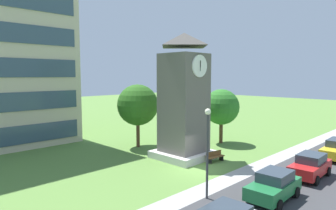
# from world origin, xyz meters

# --- Properties ---
(ground_plane) EXTENTS (160.00, 160.00, 0.00)m
(ground_plane) POSITION_xyz_m (0.00, 0.00, 0.00)
(ground_plane) COLOR #567F38
(street_asphalt) EXTENTS (120.00, 7.20, 0.01)m
(street_asphalt) POSITION_xyz_m (0.00, -7.17, 0.00)
(street_asphalt) COLOR #38383A
(street_asphalt) RESTS_ON ground
(kerb_strip) EXTENTS (120.00, 1.60, 0.01)m
(kerb_strip) POSITION_xyz_m (0.00, -2.77, 0.00)
(kerb_strip) COLOR #9E9E99
(kerb_strip) RESTS_ON ground
(clock_tower) EXTENTS (4.52, 4.52, 10.92)m
(clock_tower) POSITION_xyz_m (1.91, 3.25, 4.90)
(clock_tower) COLOR #605B56
(clock_tower) RESTS_ON ground
(park_bench) EXTENTS (1.85, 0.71, 0.88)m
(park_bench) POSITION_xyz_m (2.77, 0.46, 0.46)
(park_bench) COLOR brown
(park_bench) RESTS_ON ground
(street_lamp) EXTENTS (0.36, 0.36, 5.37)m
(street_lamp) POSITION_xyz_m (-3.77, -3.71, 3.37)
(street_lamp) COLOR #333338
(street_lamp) RESTS_ON ground
(tree_streetside) EXTENTS (3.81, 3.81, 5.83)m
(tree_streetside) POSITION_xyz_m (9.04, 4.24, 3.91)
(tree_streetside) COLOR #513823
(tree_streetside) RESTS_ON ground
(tree_by_building) EXTENTS (4.16, 4.16, 6.39)m
(tree_by_building) POSITION_xyz_m (1.64, 9.27, 4.29)
(tree_by_building) COLOR #513823
(tree_by_building) RESTS_ON ground
(parked_car_green) EXTENTS (4.10, 2.05, 1.69)m
(parked_car_green) POSITION_xyz_m (-1.15, -6.60, 0.86)
(parked_car_green) COLOR #1E6B38
(parked_car_green) RESTS_ON ground
(parked_car_red) EXTENTS (4.23, 2.02, 1.69)m
(parked_car_red) POSITION_xyz_m (4.38, -6.68, 0.86)
(parked_car_red) COLOR red
(parked_car_red) RESTS_ON ground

